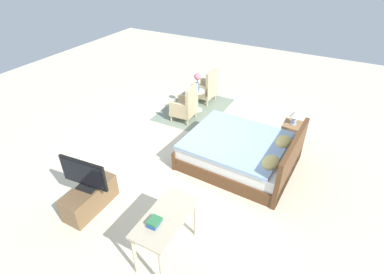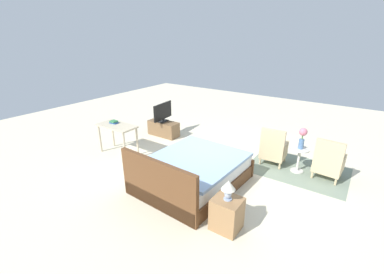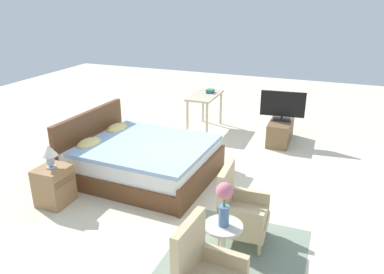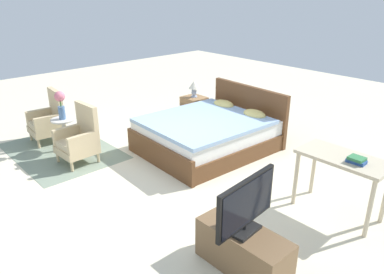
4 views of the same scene
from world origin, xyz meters
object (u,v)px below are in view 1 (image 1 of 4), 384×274
(side_table, at_px, (197,98))
(tv_flatscreen, at_px, (84,174))
(vanity_desk, at_px, (166,222))
(nightstand, at_px, (291,135))
(book_stack, at_px, (155,222))
(tv_stand, at_px, (90,198))
(armchair_by_window_right, at_px, (185,106))
(bed, at_px, (241,153))
(flower_vase, at_px, (197,80))
(armchair_by_window_left, at_px, (206,89))
(table_lamp, at_px, (295,115))

(side_table, xyz_separation_m, tv_flatscreen, (3.95, 0.01, 0.39))
(vanity_desk, bearing_deg, side_table, -158.15)
(nightstand, height_order, book_stack, book_stack)
(tv_stand, distance_m, book_stack, 1.70)
(armchair_by_window_right, xyz_separation_m, vanity_desk, (3.49, 1.66, 0.27))
(bed, relative_size, vanity_desk, 2.10)
(flower_vase, xyz_separation_m, tv_flatscreen, (3.95, 0.01, -0.12))
(bed, distance_m, armchair_by_window_left, 2.90)
(bed, bearing_deg, book_stack, -5.73)
(table_lamp, relative_size, tv_flatscreen, 0.39)
(bed, relative_size, armchair_by_window_right, 2.37)
(flower_vase, bearing_deg, armchair_by_window_right, -2.03)
(side_table, distance_m, tv_flatscreen, 3.97)
(flower_vase, bearing_deg, side_table, -14.04)
(armchair_by_window_left, xyz_separation_m, tv_flatscreen, (4.54, 0.03, 0.36))
(armchair_by_window_right, height_order, book_stack, armchair_by_window_right)
(nightstand, bearing_deg, table_lamp, 90.00)
(armchair_by_window_left, bearing_deg, armchair_by_window_right, 0.01)
(armchair_by_window_left, relative_size, vanity_desk, 0.88)
(flower_vase, relative_size, nightstand, 0.87)
(armchair_by_window_left, relative_size, table_lamp, 2.79)
(table_lamp, distance_m, tv_stand, 4.35)
(armchair_by_window_right, relative_size, flower_vase, 1.93)
(side_table, height_order, tv_stand, side_table)
(bed, height_order, flower_vase, flower_vase)
(vanity_desk, distance_m, book_stack, 0.24)
(armchair_by_window_right, height_order, flower_vase, flower_vase)
(tv_flatscreen, xyz_separation_m, vanity_desk, (0.13, 1.62, -0.09))
(side_table, height_order, vanity_desk, vanity_desk)
(nightstand, height_order, tv_flatscreen, tv_flatscreen)
(side_table, bearing_deg, bed, 48.39)
(flower_vase, bearing_deg, book_stack, 20.37)
(flower_vase, xyz_separation_m, tv_stand, (3.95, 0.01, -0.63))
(side_table, distance_m, flower_vase, 0.50)
(tv_flatscreen, bearing_deg, nightstand, 143.84)
(bed, height_order, nightstand, bed)
(flower_vase, relative_size, book_stack, 2.25)
(side_table, xyz_separation_m, vanity_desk, (4.08, 1.64, 0.30))
(flower_vase, height_order, book_stack, flower_vase)
(book_stack, bearing_deg, table_lamp, 165.44)
(flower_vase, bearing_deg, tv_stand, 0.19)
(flower_vase, relative_size, tv_flatscreen, 0.57)
(flower_vase, relative_size, table_lamp, 1.45)
(armchair_by_window_left, height_order, table_lamp, armchair_by_window_left)
(armchair_by_window_left, xyz_separation_m, side_table, (0.59, 0.02, -0.03))
(nightstand, bearing_deg, tv_flatscreen, -36.16)
(nightstand, bearing_deg, bed, -31.57)
(side_table, relative_size, book_stack, 2.66)
(armchair_by_window_right, bearing_deg, book_stack, 23.60)
(armchair_by_window_left, height_order, book_stack, armchair_by_window_left)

